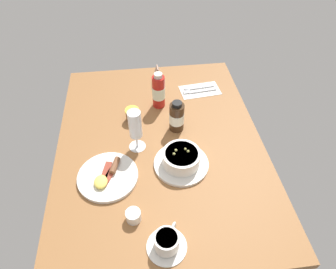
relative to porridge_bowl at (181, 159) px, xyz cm
name	(u,v)px	position (x,y,z in cm)	size (l,w,h in cm)	color
ground_plane	(160,144)	(12.97, 6.78, -4.87)	(110.00, 84.00, 3.00)	brown
porridge_bowl	(181,159)	(0.00, 0.00, 0.00)	(20.97, 20.97, 7.54)	silver
cutlery_setting	(199,90)	(45.00, -15.98, -3.10)	(12.95, 20.39, 0.90)	silver
coffee_cup	(167,242)	(-31.04, 9.26, -0.29)	(12.58, 12.58, 6.63)	silver
creamer_jug	(133,216)	(-20.42, 19.08, -1.28)	(5.04, 6.05, 4.71)	silver
wine_glass	(135,126)	(11.44, 16.19, 8.17)	(6.78, 6.78, 18.49)	white
jam_jar	(132,114)	(28.01, 17.36, -0.55)	(6.11, 6.11, 5.57)	#4C2811
sauce_bottle_brown	(177,117)	(19.98, -1.05, 3.23)	(6.27, 6.27, 14.39)	#382314
sauce_bottle_red	(159,91)	(36.24, 4.86, 4.65)	(5.78, 5.78, 17.44)	#B21E19
breakfast_plate	(108,176)	(-2.79, 27.83, -2.41)	(22.35, 22.35, 3.70)	silver
menu_card	(158,75)	(53.74, 3.67, 1.30)	(4.50, 5.86, 9.45)	tan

